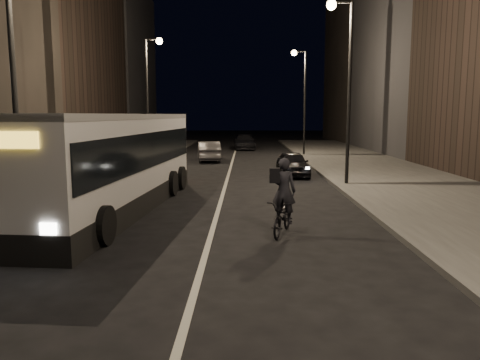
{
  "coord_description": "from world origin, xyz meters",
  "views": [
    {
      "loc": [
        0.95,
        -9.36,
        3.28
      ],
      "look_at": [
        0.8,
        3.42,
        1.5
      ],
      "focal_mm": 35.0,
      "sensor_mm": 36.0,
      "label": 1
    }
  ],
  "objects_px": {
    "streetlight_right_far": "(302,88)",
    "city_bus": "(113,158)",
    "streetlight_left_near": "(21,40)",
    "streetlight_left_far": "(151,83)",
    "car_far": "(244,142)",
    "car_mid": "(209,151)",
    "streetlight_right_mid": "(344,68)",
    "car_near": "(293,164)",
    "cyclist_on_bicycle": "(283,209)"
  },
  "relations": [
    {
      "from": "streetlight_right_far",
      "to": "city_bus",
      "type": "height_order",
      "value": "streetlight_right_far"
    },
    {
      "from": "streetlight_left_near",
      "to": "streetlight_left_far",
      "type": "height_order",
      "value": "same"
    },
    {
      "from": "streetlight_left_near",
      "to": "streetlight_right_far",
      "type": "bearing_deg",
      "value": 66.04
    },
    {
      "from": "streetlight_left_far",
      "to": "car_far",
      "type": "height_order",
      "value": "streetlight_left_far"
    },
    {
      "from": "streetlight_right_far",
      "to": "streetlight_left_far",
      "type": "bearing_deg",
      "value": -150.64
    },
    {
      "from": "streetlight_left_far",
      "to": "car_mid",
      "type": "bearing_deg",
      "value": 28.22
    },
    {
      "from": "streetlight_right_mid",
      "to": "car_mid",
      "type": "distance_m",
      "value": 14.62
    },
    {
      "from": "car_near",
      "to": "streetlight_right_mid",
      "type": "bearing_deg",
      "value": -66.19
    },
    {
      "from": "streetlight_left_far",
      "to": "car_far",
      "type": "bearing_deg",
      "value": 65.63
    },
    {
      "from": "streetlight_right_far",
      "to": "streetlight_left_near",
      "type": "relative_size",
      "value": 1.0
    },
    {
      "from": "streetlight_right_mid",
      "to": "streetlight_left_near",
      "type": "height_order",
      "value": "same"
    },
    {
      "from": "car_mid",
      "to": "streetlight_right_mid",
      "type": "bearing_deg",
      "value": 113.04
    },
    {
      "from": "streetlight_left_far",
      "to": "car_mid",
      "type": "height_order",
      "value": "streetlight_left_far"
    },
    {
      "from": "streetlight_right_far",
      "to": "streetlight_left_near",
      "type": "bearing_deg",
      "value": -113.96
    },
    {
      "from": "streetlight_right_mid",
      "to": "car_mid",
      "type": "height_order",
      "value": "streetlight_right_mid"
    },
    {
      "from": "streetlight_right_far",
      "to": "cyclist_on_bicycle",
      "type": "distance_m",
      "value": 25.43
    },
    {
      "from": "streetlight_right_far",
      "to": "streetlight_left_near",
      "type": "height_order",
      "value": "same"
    },
    {
      "from": "streetlight_right_mid",
      "to": "streetlight_left_near",
      "type": "xyz_separation_m",
      "value": [
        -10.66,
        -8.0,
        0.0
      ]
    },
    {
      "from": "streetlight_left_near",
      "to": "car_near",
      "type": "height_order",
      "value": "streetlight_left_near"
    },
    {
      "from": "streetlight_right_mid",
      "to": "streetlight_left_near",
      "type": "relative_size",
      "value": 1.0
    },
    {
      "from": "streetlight_left_near",
      "to": "car_near",
      "type": "bearing_deg",
      "value": 53.22
    },
    {
      "from": "car_far",
      "to": "streetlight_right_far",
      "type": "bearing_deg",
      "value": -62.17
    },
    {
      "from": "city_bus",
      "to": "car_mid",
      "type": "relative_size",
      "value": 2.9
    },
    {
      "from": "cyclist_on_bicycle",
      "to": "car_mid",
      "type": "distance_m",
      "value": 21.06
    },
    {
      "from": "cyclist_on_bicycle",
      "to": "car_far",
      "type": "xyz_separation_m",
      "value": [
        -1.18,
        32.32,
        -0.0
      ]
    },
    {
      "from": "streetlight_right_mid",
      "to": "streetlight_left_far",
      "type": "xyz_separation_m",
      "value": [
        -10.66,
        10.0,
        0.0
      ]
    },
    {
      "from": "streetlight_right_far",
      "to": "streetlight_left_far",
      "type": "relative_size",
      "value": 1.0
    },
    {
      "from": "streetlight_left_near",
      "to": "city_bus",
      "type": "relative_size",
      "value": 0.65
    },
    {
      "from": "car_mid",
      "to": "city_bus",
      "type": "bearing_deg",
      "value": 76.37
    },
    {
      "from": "car_mid",
      "to": "car_far",
      "type": "height_order",
      "value": "car_far"
    },
    {
      "from": "cyclist_on_bicycle",
      "to": "streetlight_left_near",
      "type": "bearing_deg",
      "value": -168.92
    },
    {
      "from": "streetlight_right_far",
      "to": "streetlight_left_far",
      "type": "distance_m",
      "value": 12.24
    },
    {
      "from": "car_near",
      "to": "streetlight_left_near",
      "type": "bearing_deg",
      "value": -128.82
    },
    {
      "from": "streetlight_left_far",
      "to": "car_near",
      "type": "xyz_separation_m",
      "value": [
        8.82,
        -6.2,
        -4.7
      ]
    },
    {
      "from": "streetlight_right_far",
      "to": "car_mid",
      "type": "distance_m",
      "value": 9.34
    },
    {
      "from": "cyclist_on_bicycle",
      "to": "car_near",
      "type": "relative_size",
      "value": 0.56
    },
    {
      "from": "streetlight_right_far",
      "to": "car_near",
      "type": "height_order",
      "value": "streetlight_right_far"
    },
    {
      "from": "streetlight_right_far",
      "to": "city_bus",
      "type": "bearing_deg",
      "value": -112.59
    },
    {
      "from": "streetlight_right_mid",
      "to": "car_far",
      "type": "bearing_deg",
      "value": 100.9
    },
    {
      "from": "city_bus",
      "to": "car_near",
      "type": "relative_size",
      "value": 3.22
    },
    {
      "from": "cyclist_on_bicycle",
      "to": "car_near",
      "type": "height_order",
      "value": "cyclist_on_bicycle"
    },
    {
      "from": "streetlight_left_far",
      "to": "streetlight_right_far",
      "type": "bearing_deg",
      "value": 29.36
    },
    {
      "from": "streetlight_right_far",
      "to": "car_far",
      "type": "relative_size",
      "value": 1.66
    },
    {
      "from": "cyclist_on_bicycle",
      "to": "city_bus",
      "type": "bearing_deg",
      "value": 166.51
    },
    {
      "from": "streetlight_left_near",
      "to": "cyclist_on_bicycle",
      "type": "height_order",
      "value": "streetlight_left_near"
    },
    {
      "from": "streetlight_left_far",
      "to": "streetlight_right_mid",
      "type": "bearing_deg",
      "value": -43.16
    },
    {
      "from": "streetlight_right_mid",
      "to": "streetlight_right_far",
      "type": "relative_size",
      "value": 1.0
    },
    {
      "from": "streetlight_right_mid",
      "to": "streetlight_left_near",
      "type": "distance_m",
      "value": 13.33
    },
    {
      "from": "city_bus",
      "to": "cyclist_on_bicycle",
      "type": "bearing_deg",
      "value": -26.19
    },
    {
      "from": "cyclist_on_bicycle",
      "to": "car_near",
      "type": "distance_m",
      "value": 12.67
    }
  ]
}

